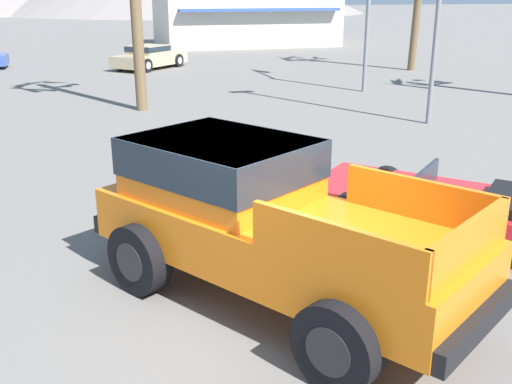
# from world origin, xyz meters

# --- Properties ---
(ground_plane) EXTENTS (320.00, 320.00, 0.00)m
(ground_plane) POSITION_xyz_m (0.00, 0.00, 0.00)
(ground_plane) COLOR slate
(orange_pickup_truck) EXTENTS (4.30, 5.33, 1.95)m
(orange_pickup_truck) POSITION_xyz_m (0.12, 0.32, 1.10)
(orange_pickup_truck) COLOR orange
(orange_pickup_truck) RESTS_ON ground_plane
(red_convertible_car) EXTENTS (4.45, 4.64, 0.99)m
(red_convertible_car) POSITION_xyz_m (3.72, 1.38, 0.41)
(red_convertible_car) COLOR red
(red_convertible_car) RESTS_ON ground_plane
(parked_car_tan) EXTENTS (4.18, 4.14, 1.17)m
(parked_car_tan) POSITION_xyz_m (1.79, 24.67, 0.60)
(parked_car_tan) COLOR tan
(parked_car_tan) RESTS_ON ground_plane
(storefront_building) EXTENTS (12.25, 8.56, 3.56)m
(storefront_building) POSITION_xyz_m (10.34, 37.38, 1.78)
(storefront_building) COLOR beige
(storefront_building) RESTS_ON ground_plane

